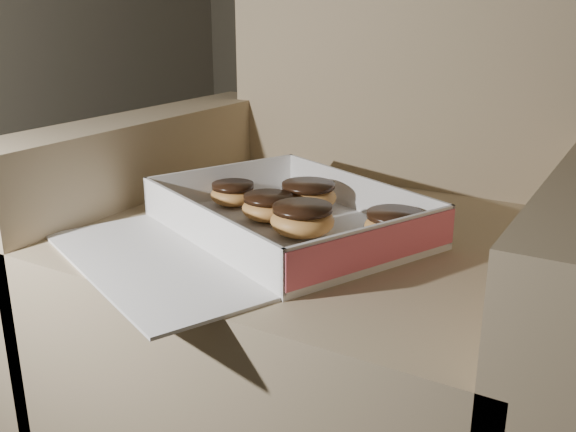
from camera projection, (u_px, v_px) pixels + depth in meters
The scene contains 12 objects.
armchair at pixel (341, 283), 1.22m from camera, with size 0.98×0.83×1.03m.
bakery_box at pixel (266, 230), 1.05m from camera, with size 0.60×0.64×0.07m.
donut_a at pixel (233, 193), 1.19m from camera, with size 0.08×0.08×0.04m.
donut_b at pixel (395, 225), 1.01m from camera, with size 0.10×0.10×0.05m.
donut_c at pixel (308, 195), 1.16m from camera, with size 0.10×0.10×0.05m.
donut_d at pixel (268, 207), 1.11m from camera, with size 0.09×0.09×0.05m.
donut_e at pixel (302, 219), 1.03m from camera, with size 0.10×0.10×0.05m.
crumb_a at pixel (241, 257), 0.95m from camera, with size 0.01×0.01×0.00m, color black.
crumb_b at pixel (253, 242), 1.01m from camera, with size 0.01×0.01×0.00m, color black.
crumb_c at pixel (197, 217), 1.13m from camera, with size 0.01×0.01×0.00m, color black.
crumb_d at pixel (187, 208), 1.17m from camera, with size 0.01×0.01×0.00m, color black.
crumb_e at pixel (305, 263), 0.93m from camera, with size 0.01×0.01×0.00m, color black.
Camera 1 is at (-0.07, -0.29, 0.83)m, focal length 40.00 mm.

